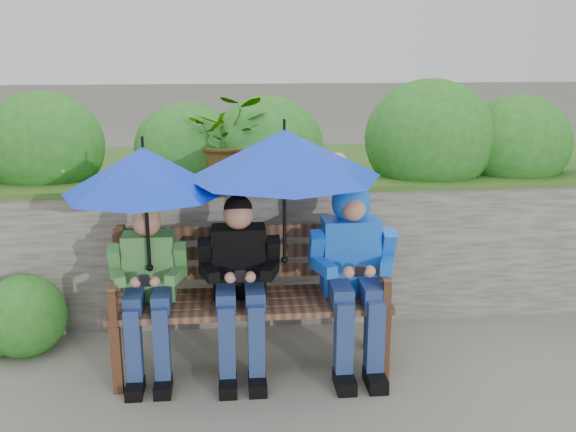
{
  "coord_description": "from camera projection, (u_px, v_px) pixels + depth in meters",
  "views": [
    {
      "loc": [
        -0.38,
        -3.75,
        1.99
      ],
      "look_at": [
        0.0,
        0.1,
        0.95
      ],
      "focal_mm": 40.0,
      "sensor_mm": 36.0,
      "label": 1
    }
  ],
  "objects": [
    {
      "name": "umbrella_left",
      "position": [
        144.0,
        170.0,
        3.66
      ],
      "size": [
        0.95,
        0.95,
        0.81
      ],
      "color": "#0C35E8",
      "rests_on": "ground"
    },
    {
      "name": "garden_backdrop",
      "position": [
        264.0,
        209.0,
        5.53
      ],
      "size": [
        8.0,
        2.88,
        1.79
      ],
      "color": "#5E5950",
      "rests_on": "ground"
    },
    {
      "name": "boy_right",
      "position": [
        353.0,
        262.0,
        3.96
      ],
      "size": [
        0.53,
        0.64,
        1.16
      ],
      "color": "blue",
      "rests_on": "ground"
    },
    {
      "name": "boy_middle",
      "position": [
        240.0,
        276.0,
        3.9
      ],
      "size": [
        0.49,
        0.57,
        1.11
      ],
      "color": "black",
      "rests_on": "ground"
    },
    {
      "name": "ground",
      "position": [
        289.0,
        361.0,
        4.16
      ],
      "size": [
        60.0,
        60.0,
        0.0
      ],
      "primitive_type": "plane",
      "color": "#6C695A",
      "rests_on": "ground"
    },
    {
      "name": "boy_left",
      "position": [
        149.0,
        282.0,
        3.86
      ],
      "size": [
        0.46,
        0.53,
        1.07
      ],
      "color": "#388A3D",
      "rests_on": "ground"
    },
    {
      "name": "park_bench",
      "position": [
        250.0,
        288.0,
        4.01
      ],
      "size": [
        1.71,
        0.5,
        0.9
      ],
      "color": "#4B2B1A",
      "rests_on": "ground"
    },
    {
      "name": "umbrella_right",
      "position": [
        284.0,
        153.0,
        3.72
      ],
      "size": [
        1.15,
        1.15,
        0.87
      ],
      "color": "#0C35E8",
      "rests_on": "ground"
    }
  ]
}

